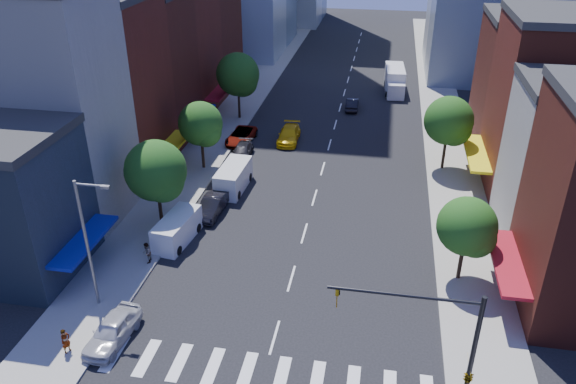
# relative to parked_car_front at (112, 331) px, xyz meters

# --- Properties ---
(ground) EXTENTS (220.00, 220.00, 0.00)m
(ground) POSITION_rel_parked_car_front_xyz_m (9.50, 2.00, -0.80)
(ground) COLOR black
(ground) RESTS_ON ground
(sidewalk_left) EXTENTS (5.00, 120.00, 0.15)m
(sidewalk_left) POSITION_rel_parked_car_front_xyz_m (-3.00, 42.00, -0.72)
(sidewalk_left) COLOR gray
(sidewalk_left) RESTS_ON ground
(sidewalk_right) EXTENTS (5.00, 120.00, 0.15)m
(sidewalk_right) POSITION_rel_parked_car_front_xyz_m (22.00, 42.00, -0.72)
(sidewalk_right) COLOR gray
(sidewalk_right) RESTS_ON ground
(crosswalk) EXTENTS (19.00, 3.00, 0.01)m
(crosswalk) POSITION_rel_parked_car_front_xyz_m (9.50, -1.00, -0.79)
(crosswalk) COLOR silver
(crosswalk) RESTS_ON ground
(bldg_left_1) EXTENTS (12.00, 8.00, 18.00)m
(bldg_left_1) POSITION_rel_parked_car_front_xyz_m (-11.50, 14.00, 8.20)
(bldg_left_1) COLOR silver
(bldg_left_1) RESTS_ON ground
(bldg_left_2) EXTENTS (12.00, 9.00, 16.00)m
(bldg_left_2) POSITION_rel_parked_car_front_xyz_m (-11.50, 22.50, 7.20)
(bldg_left_2) COLOR #5B2115
(bldg_left_2) RESTS_ON ground
(bldg_left_3) EXTENTS (12.00, 8.00, 15.00)m
(bldg_left_3) POSITION_rel_parked_car_front_xyz_m (-11.50, 31.00, 6.70)
(bldg_left_3) COLOR #4F1B13
(bldg_left_3) RESTS_ON ground
(bldg_left_4) EXTENTS (12.00, 9.00, 17.00)m
(bldg_left_4) POSITION_rel_parked_car_front_xyz_m (-11.50, 39.50, 7.70)
(bldg_left_4) COLOR #5B2115
(bldg_left_4) RESTS_ON ground
(bldg_left_5) EXTENTS (12.00, 10.00, 13.00)m
(bldg_left_5) POSITION_rel_parked_car_front_xyz_m (-11.50, 49.00, 5.70)
(bldg_left_5) COLOR #4F1B13
(bldg_left_5) RESTS_ON ground
(bldg_right_2) EXTENTS (12.00, 10.00, 15.00)m
(bldg_right_2) POSITION_rel_parked_car_front_xyz_m (30.50, 26.00, 6.70)
(bldg_right_2) COLOR #5B2115
(bldg_right_2) RESTS_ON ground
(bldg_right_3) EXTENTS (12.00, 10.00, 13.00)m
(bldg_right_3) POSITION_rel_parked_car_front_xyz_m (30.50, 36.00, 5.70)
(bldg_right_3) COLOR #4F1B13
(bldg_right_3) RESTS_ON ground
(traffic_signal) EXTENTS (7.24, 2.24, 8.00)m
(traffic_signal) POSITION_rel_parked_car_front_xyz_m (19.44, -2.50, 3.36)
(traffic_signal) COLOR black
(traffic_signal) RESTS_ON sidewalk_right
(streetlight) EXTENTS (2.25, 0.25, 9.00)m
(streetlight) POSITION_rel_parked_car_front_xyz_m (-2.31, 3.00, 4.48)
(streetlight) COLOR slate
(streetlight) RESTS_ON sidewalk_left
(tree_left_near) EXTENTS (4.80, 4.80, 7.30)m
(tree_left_near) POSITION_rel_parked_car_front_xyz_m (-1.85, 12.92, 4.07)
(tree_left_near) COLOR black
(tree_left_near) RESTS_ON sidewalk_left
(tree_left_mid) EXTENTS (4.20, 4.20, 6.65)m
(tree_left_mid) POSITION_rel_parked_car_front_xyz_m (-1.85, 23.92, 3.73)
(tree_left_mid) COLOR black
(tree_left_mid) RESTS_ON sidewalk_left
(tree_left_far) EXTENTS (5.00, 5.00, 7.75)m
(tree_left_far) POSITION_rel_parked_car_front_xyz_m (-1.85, 37.92, 4.40)
(tree_left_far) COLOR black
(tree_left_far) RESTS_ON sidewalk_left
(tree_right_near) EXTENTS (4.00, 4.00, 6.20)m
(tree_right_near) POSITION_rel_parked_car_front_xyz_m (21.15, 9.92, 3.39)
(tree_right_near) COLOR black
(tree_right_near) RESTS_ON sidewalk_right
(tree_right_far) EXTENTS (4.60, 4.60, 7.20)m
(tree_right_far) POSITION_rel_parked_car_front_xyz_m (21.15, 27.92, 4.07)
(tree_right_far) COLOR black
(tree_right_far) RESTS_ON sidewalk_right
(parked_car_front) EXTENTS (2.29, 4.84, 1.60)m
(parked_car_front) POSITION_rel_parked_car_front_xyz_m (0.00, 0.00, 0.00)
(parked_car_front) COLOR #B5B5BA
(parked_car_front) RESTS_ON ground
(parked_car_second) EXTENTS (1.79, 4.64, 1.51)m
(parked_car_second) POSITION_rel_parked_car_front_xyz_m (1.41, 15.65, -0.05)
(parked_car_second) COLOR black
(parked_car_second) RESTS_ON ground
(parked_car_third) EXTENTS (2.74, 5.36, 1.45)m
(parked_car_third) POSITION_rel_parked_car_front_xyz_m (0.00, 31.00, -0.08)
(parked_car_third) COLOR #999999
(parked_car_third) RESTS_ON ground
(parked_car_rear) EXTENTS (2.01, 4.53, 1.29)m
(parked_car_rear) POSITION_rel_parked_car_front_xyz_m (1.07, 27.25, -0.15)
(parked_car_rear) COLOR black
(parked_car_rear) RESTS_ON ground
(cargo_van_near) EXTENTS (2.57, 5.13, 2.10)m
(cargo_van_near) POSITION_rel_parked_car_front_xyz_m (-0.02, 11.08, 0.24)
(cargo_van_near) COLOR white
(cargo_van_near) RESTS_ON ground
(cargo_van_far) EXTENTS (2.37, 5.40, 2.26)m
(cargo_van_far) POSITION_rel_parked_car_front_xyz_m (1.99, 20.30, 0.32)
(cargo_van_far) COLOR silver
(cargo_van_far) RESTS_ON ground
(taxi) EXTENTS (2.29, 5.31, 1.52)m
(taxi) POSITION_rel_parked_car_front_xyz_m (5.03, 32.19, -0.04)
(taxi) COLOR yellow
(taxi) RESTS_ON ground
(traffic_car_oncoming) EXTENTS (1.52, 4.20, 1.38)m
(traffic_car_oncoming) POSITION_rel_parked_car_front_xyz_m (11.00, 43.60, -0.11)
(traffic_car_oncoming) COLOR black
(traffic_car_oncoming) RESTS_ON ground
(traffic_car_far) EXTENTS (1.92, 4.10, 1.36)m
(traffic_car_far) POSITION_rel_parked_car_front_xyz_m (15.93, 55.36, -0.12)
(traffic_car_far) COLOR #999999
(traffic_car_far) RESTS_ON ground
(box_truck) EXTENTS (2.87, 8.07, 3.20)m
(box_truck) POSITION_rel_parked_car_front_xyz_m (16.06, 51.67, 0.71)
(box_truck) COLOR silver
(box_truck) RESTS_ON ground
(pedestrian_near) EXTENTS (0.57, 0.69, 1.62)m
(pedestrian_near) POSITION_rel_parked_car_front_xyz_m (-2.18, -1.45, 0.16)
(pedestrian_near) COLOR #999999
(pedestrian_near) RESTS_ON sidewalk_left
(pedestrian_far) EXTENTS (0.76, 0.89, 1.61)m
(pedestrian_far) POSITION_rel_parked_car_front_xyz_m (-1.10, 7.90, 0.15)
(pedestrian_far) COLOR #999999
(pedestrian_far) RESTS_ON sidewalk_left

